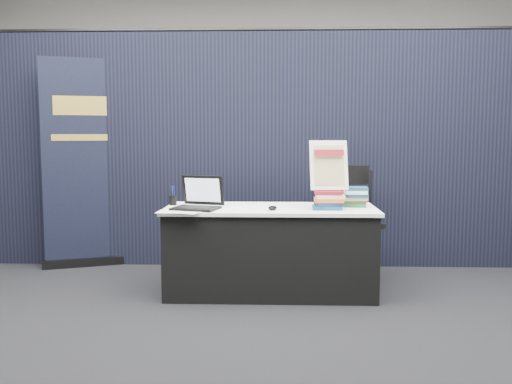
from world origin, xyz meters
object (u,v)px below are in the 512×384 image
(book_stack_tall, at_px, (329,200))
(info_sign, at_px, (329,166))
(pullup_banner, at_px, (86,175))
(book_stack_short, at_px, (356,197))
(display_table, at_px, (270,250))
(laptop, at_px, (196,201))
(stacking_chair, at_px, (349,217))

(book_stack_tall, relative_size, info_sign, 0.57)
(book_stack_tall, distance_m, pullup_banner, 2.62)
(book_stack_tall, distance_m, info_sign, 0.29)
(book_stack_tall, xyz_separation_m, book_stack_short, (0.25, 0.19, 0.01))
(pullup_banner, bearing_deg, book_stack_tall, -44.60)
(display_table, relative_size, laptop, 4.25)
(stacking_chair, bearing_deg, info_sign, -133.49)
(laptop, bearing_deg, display_table, 27.94)
(book_stack_tall, distance_m, book_stack_short, 0.31)
(pullup_banner, bearing_deg, laptop, -60.45)
(info_sign, xyz_separation_m, stacking_chair, (0.25, 0.57, -0.52))
(display_table, xyz_separation_m, stacking_chair, (0.73, 0.48, 0.22))
(book_stack_tall, bearing_deg, pullup_banner, 155.98)
(display_table, xyz_separation_m, laptop, (-0.62, -0.13, 0.44))
(display_table, height_order, stacking_chair, stacking_chair)
(display_table, distance_m, stacking_chair, 0.90)
(display_table, relative_size, book_stack_tall, 7.42)
(laptop, relative_size, info_sign, 0.99)
(book_stack_short, distance_m, stacking_chair, 0.48)
(book_stack_tall, distance_m, stacking_chair, 0.69)
(pullup_banner, bearing_deg, book_stack_short, -39.02)
(laptop, distance_m, book_stack_short, 1.37)
(info_sign, bearing_deg, laptop, 176.60)
(laptop, height_order, book_stack_short, laptop)
(laptop, bearing_deg, info_sign, 18.17)
(pullup_banner, height_order, stacking_chair, pullup_banner)
(display_table, relative_size, pullup_banner, 0.84)
(laptop, bearing_deg, book_stack_tall, 16.58)
(pullup_banner, bearing_deg, info_sign, -43.99)
(display_table, relative_size, book_stack_short, 9.01)
(laptop, bearing_deg, pullup_banner, 156.12)
(book_stack_tall, height_order, book_stack_short, book_stack_short)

